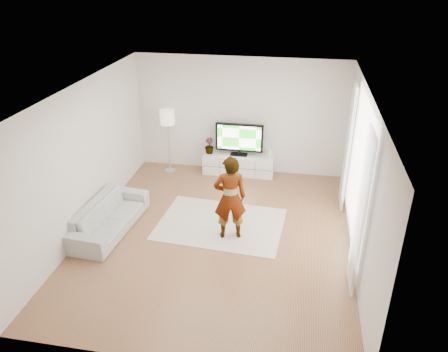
% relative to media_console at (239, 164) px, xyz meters
% --- Properties ---
extents(floor, '(6.00, 6.00, 0.00)m').
position_rel_media_console_xyz_m(floor, '(-0.02, -2.76, -0.24)').
color(floor, '#AB724D').
rests_on(floor, ground).
extents(ceiling, '(6.00, 6.00, 0.00)m').
position_rel_media_console_xyz_m(ceiling, '(-0.02, -2.76, 2.56)').
color(ceiling, white).
rests_on(ceiling, wall_back).
extents(wall_left, '(0.02, 6.00, 2.80)m').
position_rel_media_console_xyz_m(wall_left, '(-2.52, -2.76, 1.16)').
color(wall_left, silver).
rests_on(wall_left, floor).
extents(wall_right, '(0.02, 6.00, 2.80)m').
position_rel_media_console_xyz_m(wall_right, '(2.48, -2.76, 1.16)').
color(wall_right, silver).
rests_on(wall_right, floor).
extents(wall_back, '(5.00, 0.02, 2.80)m').
position_rel_media_console_xyz_m(wall_back, '(-0.02, 0.24, 1.16)').
color(wall_back, silver).
rests_on(wall_back, floor).
extents(wall_front, '(5.00, 0.02, 2.80)m').
position_rel_media_console_xyz_m(wall_front, '(-0.02, -5.76, 1.16)').
color(wall_front, silver).
rests_on(wall_front, floor).
extents(window, '(0.01, 2.60, 2.50)m').
position_rel_media_console_xyz_m(window, '(2.46, -2.46, 1.21)').
color(window, white).
rests_on(window, wall_right).
extents(curtain_near, '(0.04, 0.70, 2.60)m').
position_rel_media_console_xyz_m(curtain_near, '(2.38, -3.76, 1.11)').
color(curtain_near, white).
rests_on(curtain_near, floor).
extents(curtain_far, '(0.04, 0.70, 2.60)m').
position_rel_media_console_xyz_m(curtain_far, '(2.38, -1.16, 1.11)').
color(curtain_far, white).
rests_on(curtain_far, floor).
extents(media_console, '(1.71, 0.49, 0.48)m').
position_rel_media_console_xyz_m(media_console, '(0.00, 0.00, 0.00)').
color(media_console, white).
rests_on(media_console, floor).
extents(television, '(1.14, 0.22, 0.80)m').
position_rel_media_console_xyz_m(television, '(0.00, 0.03, 0.67)').
color(television, black).
rests_on(television, media_console).
extents(game_console, '(0.07, 0.16, 0.21)m').
position_rel_media_console_xyz_m(game_console, '(0.75, -0.00, 0.34)').
color(game_console, white).
rests_on(game_console, media_console).
extents(potted_plant, '(0.26, 0.26, 0.40)m').
position_rel_media_console_xyz_m(potted_plant, '(-0.73, 0.00, 0.44)').
color(potted_plant, '#3F7238').
rests_on(potted_plant, media_console).
extents(rug, '(2.55, 1.91, 0.01)m').
position_rel_media_console_xyz_m(rug, '(-0.01, -2.37, -0.23)').
color(rug, beige).
rests_on(rug, floor).
extents(player, '(0.68, 0.54, 1.64)m').
position_rel_media_console_xyz_m(player, '(0.24, -2.74, 0.59)').
color(player, '#334772').
rests_on(player, rug).
extents(sofa, '(0.95, 2.07, 0.59)m').
position_rel_media_console_xyz_m(sofa, '(-2.09, -2.93, 0.05)').
color(sofa, '#B2B2AD').
rests_on(sofa, floor).
extents(floor_lamp, '(0.35, 0.35, 1.56)m').
position_rel_media_console_xyz_m(floor_lamp, '(-1.70, -0.16, 1.08)').
color(floor_lamp, silver).
rests_on(floor_lamp, floor).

